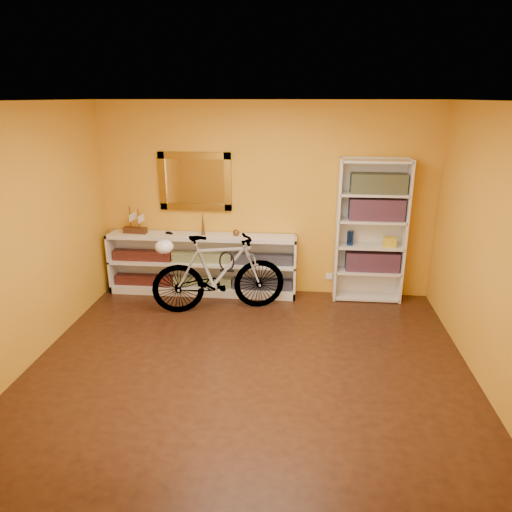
# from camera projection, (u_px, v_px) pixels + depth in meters

# --- Properties ---
(floor) EXTENTS (4.50, 4.00, 0.01)m
(floor) POSITION_uv_depth(u_px,v_px,m) (249.00, 364.00, 4.91)
(floor) COLOR black
(floor) RESTS_ON ground
(ceiling) EXTENTS (4.50, 4.00, 0.01)m
(ceiling) POSITION_uv_depth(u_px,v_px,m) (248.00, 100.00, 4.07)
(ceiling) COLOR silver
(ceiling) RESTS_ON ground
(back_wall) EXTENTS (4.50, 0.01, 2.60)m
(back_wall) POSITION_uv_depth(u_px,v_px,m) (266.00, 201.00, 6.38)
(back_wall) COLOR orange
(back_wall) RESTS_ON ground
(left_wall) EXTENTS (0.01, 4.00, 2.60)m
(left_wall) POSITION_uv_depth(u_px,v_px,m) (24.00, 238.00, 4.70)
(left_wall) COLOR orange
(left_wall) RESTS_ON ground
(right_wall) EXTENTS (0.01, 4.00, 2.60)m
(right_wall) POSITION_uv_depth(u_px,v_px,m) (496.00, 252.00, 4.28)
(right_wall) COLOR orange
(right_wall) RESTS_ON ground
(gilt_mirror) EXTENTS (0.98, 0.06, 0.78)m
(gilt_mirror) POSITION_uv_depth(u_px,v_px,m) (195.00, 182.00, 6.35)
(gilt_mirror) COLOR #825F17
(gilt_mirror) RESTS_ON back_wall
(wall_socket) EXTENTS (0.09, 0.02, 0.09)m
(wall_socket) POSITION_uv_depth(u_px,v_px,m) (329.00, 276.00, 6.61)
(wall_socket) COLOR silver
(wall_socket) RESTS_ON back_wall
(console_unit) EXTENTS (2.60, 0.35, 0.85)m
(console_unit) POSITION_uv_depth(u_px,v_px,m) (202.00, 264.00, 6.56)
(console_unit) COLOR silver
(console_unit) RESTS_ON floor
(cd_row_lower) EXTENTS (2.50, 0.13, 0.14)m
(cd_row_lower) POSITION_uv_depth(u_px,v_px,m) (203.00, 282.00, 6.62)
(cd_row_lower) COLOR black
(cd_row_lower) RESTS_ON console_unit
(cd_row_upper) EXTENTS (2.50, 0.13, 0.14)m
(cd_row_upper) POSITION_uv_depth(u_px,v_px,m) (202.00, 257.00, 6.51)
(cd_row_upper) COLOR navy
(cd_row_upper) RESTS_ON console_unit
(model_ship) EXTENTS (0.33, 0.14, 0.38)m
(model_ship) POSITION_uv_depth(u_px,v_px,m) (134.00, 220.00, 6.45)
(model_ship) COLOR #381E0F
(model_ship) RESTS_ON console_unit
(toy_car) EXTENTS (0.00, 0.00, 0.00)m
(toy_car) POSITION_uv_depth(u_px,v_px,m) (169.00, 234.00, 6.46)
(toy_car) COLOR black
(toy_car) RESTS_ON console_unit
(bronze_ornament) EXTENTS (0.06, 0.06, 0.33)m
(bronze_ornament) POSITION_uv_depth(u_px,v_px,m) (203.00, 223.00, 6.37)
(bronze_ornament) COLOR brown
(bronze_ornament) RESTS_ON console_unit
(decorative_orb) EXTENTS (0.09, 0.09, 0.09)m
(decorative_orb) POSITION_uv_depth(u_px,v_px,m) (236.00, 233.00, 6.36)
(decorative_orb) COLOR brown
(decorative_orb) RESTS_ON console_unit
(bookcase) EXTENTS (0.90, 0.30, 1.90)m
(bookcase) POSITION_uv_depth(u_px,v_px,m) (371.00, 232.00, 6.20)
(bookcase) COLOR silver
(bookcase) RESTS_ON floor
(book_row_a) EXTENTS (0.70, 0.22, 0.26)m
(book_row_a) POSITION_uv_depth(u_px,v_px,m) (372.00, 261.00, 6.33)
(book_row_a) COLOR maroon
(book_row_a) RESTS_ON bookcase
(book_row_b) EXTENTS (0.70, 0.22, 0.28)m
(book_row_b) POSITION_uv_depth(u_px,v_px,m) (376.00, 209.00, 6.10)
(book_row_b) COLOR maroon
(book_row_b) RESTS_ON bookcase
(book_row_c) EXTENTS (0.70, 0.22, 0.25)m
(book_row_c) POSITION_uv_depth(u_px,v_px,m) (379.00, 183.00, 5.99)
(book_row_c) COLOR #16474F
(book_row_c) RESTS_ON bookcase
(travel_mug) EXTENTS (0.09, 0.09, 0.19)m
(travel_mug) POSITION_uv_depth(u_px,v_px,m) (350.00, 238.00, 6.24)
(travel_mug) COLOR navy
(travel_mug) RESTS_ON bookcase
(red_tin) EXTENTS (0.13, 0.13, 0.16)m
(red_tin) POSITION_uv_depth(u_px,v_px,m) (358.00, 186.00, 6.06)
(red_tin) COLOR maroon
(red_tin) RESTS_ON bookcase
(yellow_bag) EXTENTS (0.17, 0.11, 0.13)m
(yellow_bag) POSITION_uv_depth(u_px,v_px,m) (390.00, 242.00, 6.18)
(yellow_bag) COLOR gold
(yellow_bag) RESTS_ON bookcase
(bicycle) EXTENTS (0.88, 1.78, 1.02)m
(bicycle) POSITION_uv_depth(u_px,v_px,m) (219.00, 273.00, 6.00)
(bicycle) COLOR silver
(bicycle) RESTS_ON floor
(helmet) EXTENTS (0.23, 0.22, 0.17)m
(helmet) POSITION_uv_depth(u_px,v_px,m) (164.00, 247.00, 5.77)
(helmet) COLOR white
(helmet) RESTS_ON bicycle
(u_lock) EXTENTS (0.20, 0.02, 0.20)m
(u_lock) POSITION_uv_depth(u_px,v_px,m) (227.00, 261.00, 5.96)
(u_lock) COLOR black
(u_lock) RESTS_ON bicycle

